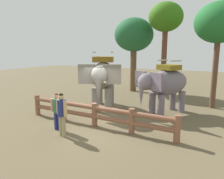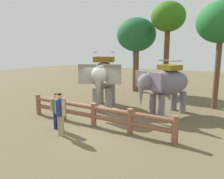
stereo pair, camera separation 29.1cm
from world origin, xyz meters
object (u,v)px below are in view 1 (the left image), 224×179
(elephant_near_left, at_px, (103,77))
(tourist_man_in_blue, at_px, (62,112))
(elephant_center, at_px, (165,84))
(tree_back_center, at_px, (219,24))
(tree_far_left, at_px, (134,36))
(tree_far_right, at_px, (166,20))
(tourist_woman_in_black, at_px, (57,109))
(log_fence, at_px, (94,113))

(elephant_near_left, distance_m, tourist_man_in_blue, 4.41)
(elephant_center, bearing_deg, elephant_near_left, -169.21)
(elephant_near_left, xyz_separation_m, tree_back_center, (5.61, 3.17, 2.95))
(tourist_man_in_blue, xyz_separation_m, tree_far_left, (-1.27, 10.16, 3.50))
(tree_far_left, bearing_deg, elephant_center, -52.63)
(tree_far_right, bearing_deg, tree_back_center, -29.62)
(tourist_woman_in_black, relative_size, tourist_man_in_blue, 0.92)
(tourist_man_in_blue, bearing_deg, tree_back_center, 56.57)
(elephant_center, bearing_deg, tourist_man_in_blue, -118.95)
(log_fence, height_order, tree_back_center, tree_back_center)
(elephant_near_left, bearing_deg, tree_far_right, 67.75)
(log_fence, bearing_deg, elephant_near_left, 113.43)
(tourist_woman_in_black, bearing_deg, tree_far_left, 93.65)
(elephant_near_left, distance_m, tree_back_center, 7.09)
(elephant_center, distance_m, tourist_woman_in_black, 5.66)
(tourist_woman_in_black, bearing_deg, elephant_near_left, 90.53)
(elephant_center, xyz_separation_m, tree_far_left, (-4.00, 5.23, 2.89))
(elephant_near_left, bearing_deg, tree_back_center, 29.52)
(elephant_center, xyz_separation_m, tree_back_center, (2.19, 2.52, 3.19))
(tourist_man_in_blue, bearing_deg, elephant_center, 61.05)
(elephant_center, xyz_separation_m, tourist_woman_in_black, (-3.38, -4.49, -0.69))
(tree_back_center, bearing_deg, elephant_near_left, -150.48)
(elephant_center, relative_size, tree_far_right, 0.50)
(elephant_near_left, relative_size, tree_back_center, 0.65)
(elephant_center, relative_size, tree_far_left, 0.56)
(elephant_near_left, xyz_separation_m, tree_far_right, (2.11, 5.16, 3.64))
(log_fence, height_order, elephant_center, elephant_center)
(elephant_near_left, relative_size, tree_far_right, 0.58)
(tree_far_right, bearing_deg, tourist_man_in_blue, -98.59)
(elephant_center, xyz_separation_m, tourist_man_in_blue, (-2.73, -4.93, -0.61))
(log_fence, bearing_deg, tree_far_right, 83.33)
(elephant_center, height_order, tourist_man_in_blue, elephant_center)
(log_fence, distance_m, tourist_woman_in_black, 1.62)
(log_fence, relative_size, tourist_woman_in_black, 4.68)
(log_fence, bearing_deg, tree_back_center, 53.25)
(tree_far_left, bearing_deg, tourist_woman_in_black, -86.35)
(tourist_woman_in_black, relative_size, tree_far_right, 0.24)
(elephant_center, bearing_deg, tree_back_center, 49.01)
(tourist_man_in_blue, height_order, tree_far_left, tree_far_left)
(log_fence, xyz_separation_m, tree_far_left, (-1.77, 8.62, 3.89))
(tourist_woman_in_black, height_order, tree_back_center, tree_back_center)
(log_fence, height_order, tree_far_left, tree_far_left)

